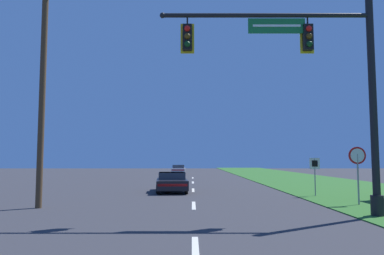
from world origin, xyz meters
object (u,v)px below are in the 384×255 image
at_px(car_ahead, 171,182).
at_px(stop_sign, 356,162).
at_px(signal_mast, 321,80).
at_px(far_car, 177,169).
at_px(route_sign_post, 314,168).
at_px(utility_pole_near, 41,84).

bearing_deg(car_ahead, stop_sign, -38.82).
xyz_separation_m(signal_mast, car_ahead, (-5.93, 10.04, -4.25)).
xyz_separation_m(car_ahead, stop_sign, (8.50, -6.84, 1.26)).
height_order(car_ahead, stop_sign, stop_sign).
relative_size(far_car, stop_sign, 1.79).
bearing_deg(route_sign_post, signal_mast, -105.46).
distance_m(car_ahead, route_sign_post, 8.47).
bearing_deg(signal_mast, route_sign_post, 74.54).
bearing_deg(stop_sign, car_ahead, 141.18).
relative_size(signal_mast, utility_pole_near, 0.80).
xyz_separation_m(route_sign_post, utility_pole_near, (-12.97, -4.78, 3.65)).
distance_m(signal_mast, far_car, 40.03).
bearing_deg(route_sign_post, far_car, 104.88).
height_order(signal_mast, utility_pole_near, utility_pole_near).
bearing_deg(route_sign_post, car_ahead, 159.80).
relative_size(car_ahead, stop_sign, 1.81).
relative_size(signal_mast, route_sign_post, 3.97).
height_order(route_sign_post, utility_pole_near, utility_pole_near).
distance_m(signal_mast, route_sign_post, 8.11).
relative_size(car_ahead, route_sign_post, 2.23).
relative_size(car_ahead, far_car, 1.01).
bearing_deg(utility_pole_near, signal_mast, -12.05).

